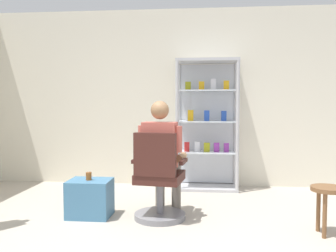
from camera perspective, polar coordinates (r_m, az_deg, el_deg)
The scene contains 7 objects.
back_wall at distance 5.66m, azimuth 2.06°, elevation 4.43°, with size 6.00×0.10×2.70m, color silver.
display_cabinet_main at distance 5.42m, azimuth 6.11°, elevation 0.35°, with size 0.90×0.45×1.90m.
office_chair at distance 3.97m, azimuth -1.47°, elevation -9.08°, with size 0.59×0.56×0.96m.
seated_shopkeeper at distance 4.07m, azimuth -0.90°, elevation -4.21°, with size 0.52×0.60×1.29m.
storage_crate at distance 4.23m, azimuth -12.10°, elevation -10.98°, with size 0.47×0.38×0.41m, color teal.
tea_glass at distance 4.17m, azimuth -12.29°, elevation -7.67°, with size 0.06×0.06×0.09m, color brown.
wooden_stool at distance 3.86m, azimuth 23.71°, elevation -10.12°, with size 0.32×0.32×0.47m.
Camera 1 is at (0.36, -2.65, 1.26)m, focal length 38.98 mm.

